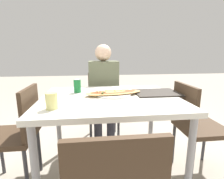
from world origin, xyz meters
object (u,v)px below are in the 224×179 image
(dining_table, at_px, (110,105))
(chair_side_right, at_px, (195,124))
(chair_side_left, at_px, (17,131))
(drink_glass, at_px, (52,101))
(person_seated, at_px, (104,86))
(soda_can, at_px, (77,86))
(chair_far_seated, at_px, (103,101))
(pizza_main, at_px, (113,93))

(dining_table, distance_m, chair_side_right, 0.79)
(chair_side_left, distance_m, drink_glass, 0.53)
(person_seated, bearing_deg, soda_can, 59.51)
(dining_table, distance_m, chair_side_left, 0.79)
(soda_can, bearing_deg, chair_far_seated, 64.46)
(chair_side_left, relative_size, soda_can, 6.89)
(pizza_main, distance_m, drink_glass, 0.56)
(chair_side_left, xyz_separation_m, drink_glass, (0.35, -0.25, 0.32))
(dining_table, height_order, soda_can, soda_can)
(dining_table, bearing_deg, drink_glass, -147.71)
(dining_table, relative_size, soda_can, 9.23)
(chair_side_left, height_order, pizza_main, chair_side_left)
(chair_side_right, relative_size, pizza_main, 1.63)
(chair_side_right, bearing_deg, soda_can, -103.39)
(pizza_main, bearing_deg, person_seated, 94.03)
(pizza_main, bearing_deg, chair_far_seated, 93.42)
(chair_side_left, distance_m, soda_can, 0.62)
(chair_far_seated, height_order, chair_side_right, same)
(chair_side_left, xyz_separation_m, pizza_main, (0.81, 0.08, 0.28))
(dining_table, distance_m, person_seated, 0.68)
(pizza_main, height_order, soda_can, soda_can)
(chair_far_seated, bearing_deg, dining_table, 90.52)
(chair_far_seated, height_order, person_seated, person_seated)
(chair_far_seated, bearing_deg, drink_glass, 68.53)
(chair_far_seated, relative_size, soda_can, 6.89)
(dining_table, height_order, chair_side_left, chair_side_left)
(chair_far_seated, xyz_separation_m, chair_side_left, (-0.76, -0.81, 0.00))
(dining_table, relative_size, person_seated, 0.95)
(dining_table, bearing_deg, soda_can, 144.85)
(chair_far_seated, distance_m, soda_can, 0.72)
(dining_table, relative_size, pizza_main, 2.18)
(chair_far_seated, relative_size, pizza_main, 1.63)
(dining_table, xyz_separation_m, chair_side_left, (-0.77, -0.02, -0.19))
(chair_side_right, bearing_deg, chair_side_left, -91.13)
(person_seated, relative_size, drink_glass, 10.94)
(pizza_main, height_order, drink_glass, drink_glass)
(soda_can, xyz_separation_m, drink_glass, (-0.13, -0.47, -0.01))
(chair_side_left, height_order, chair_side_right, same)
(chair_side_left, bearing_deg, pizza_main, -84.23)
(dining_table, xyz_separation_m, chair_side_right, (0.77, -0.05, -0.19))
(pizza_main, bearing_deg, soda_can, 156.59)
(person_seated, distance_m, pizza_main, 0.62)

